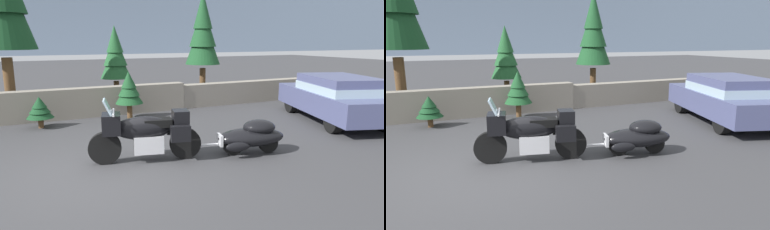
% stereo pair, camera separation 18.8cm
% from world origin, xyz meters
% --- Properties ---
extents(ground_plane, '(80.00, 80.00, 0.00)m').
position_xyz_m(ground_plane, '(0.00, 0.00, 0.00)').
color(ground_plane, '#38383A').
extents(stone_guard_wall, '(24.00, 0.54, 0.96)m').
position_xyz_m(stone_guard_wall, '(0.32, 5.28, 0.44)').
color(stone_guard_wall, gray).
rests_on(stone_guard_wall, ground).
extents(distant_ridgeline, '(240.00, 80.00, 16.00)m').
position_xyz_m(distant_ridgeline, '(0.00, 95.27, 8.00)').
color(distant_ridgeline, '#7F93AD').
rests_on(distant_ridgeline, ground).
extents(touring_motorcycle, '(2.28, 1.07, 1.33)m').
position_xyz_m(touring_motorcycle, '(0.99, 0.31, 0.62)').
color(touring_motorcycle, black).
rests_on(touring_motorcycle, ground).
extents(car_shaped_trailer, '(2.22, 1.05, 0.76)m').
position_xyz_m(car_shaped_trailer, '(3.24, -0.24, 0.41)').
color(car_shaped_trailer, black).
rests_on(car_shaped_trailer, ground).
extents(sedan_at_right_edge, '(3.14, 4.84, 1.41)m').
position_xyz_m(sedan_at_right_edge, '(7.40, 1.28, 0.77)').
color(sedan_at_right_edge, black).
rests_on(sedan_at_right_edge, ground).
extents(pine_tree_secondary, '(1.18, 1.18, 3.02)m').
position_xyz_m(pine_tree_secondary, '(2.14, 7.38, 1.89)').
color(pine_tree_secondary, brown).
rests_on(pine_tree_secondary, ground).
extents(pine_tree_far_right, '(1.48, 1.48, 4.44)m').
position_xyz_m(pine_tree_far_right, '(5.81, 7.05, 2.78)').
color(pine_tree_far_right, brown).
rests_on(pine_tree_far_right, ground).
extents(pine_sapling_near, '(0.75, 0.75, 0.90)m').
position_xyz_m(pine_sapling_near, '(-0.82, 4.29, 0.56)').
color(pine_sapling_near, brown).
rests_on(pine_sapling_near, ground).
extents(pine_sapling_farther, '(0.87, 0.87, 1.51)m').
position_xyz_m(pine_sapling_farther, '(1.81, 4.38, 0.94)').
color(pine_sapling_farther, brown).
rests_on(pine_sapling_farther, ground).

